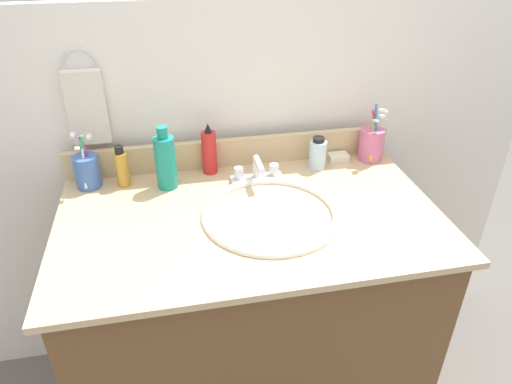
{
  "coord_description": "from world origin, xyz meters",
  "views": [
    {
      "loc": [
        -0.19,
        -1.04,
        1.51
      ],
      "look_at": [
        0.02,
        0.0,
        0.86
      ],
      "focal_mm": 32.71,
      "sensor_mm": 36.0,
      "label": 1
    }
  ],
  "objects_px": {
    "hand_towel": "(87,107)",
    "bottle_spray_red": "(209,151)",
    "faucet": "(257,173)",
    "bottle_mouthwash_teal": "(166,161)",
    "bottle_oil_amber": "(122,168)",
    "cup_blue_plastic": "(87,171)",
    "soap_bar": "(338,157)",
    "cup_pink": "(371,144)",
    "bottle_gel_clear": "(318,154)"
  },
  "relations": [
    {
      "from": "hand_towel",
      "to": "bottle_spray_red",
      "type": "xyz_separation_m",
      "value": [
        0.34,
        -0.06,
        -0.15
      ]
    },
    {
      "from": "faucet",
      "to": "bottle_mouthwash_teal",
      "type": "height_order",
      "value": "bottle_mouthwash_teal"
    },
    {
      "from": "bottle_oil_amber",
      "to": "cup_blue_plastic",
      "type": "distance_m",
      "value": 0.1
    },
    {
      "from": "bottle_oil_amber",
      "to": "soap_bar",
      "type": "distance_m",
      "value": 0.69
    },
    {
      "from": "faucet",
      "to": "bottle_mouthwash_teal",
      "type": "bearing_deg",
      "value": 175.96
    },
    {
      "from": "cup_pink",
      "to": "bottle_mouthwash_teal",
      "type": "bearing_deg",
      "value": -175.8
    },
    {
      "from": "soap_bar",
      "to": "bottle_mouthwash_teal",
      "type": "bearing_deg",
      "value": -173.73
    },
    {
      "from": "faucet",
      "to": "bottle_gel_clear",
      "type": "bearing_deg",
      "value": 12.38
    },
    {
      "from": "bottle_gel_clear",
      "to": "bottle_spray_red",
      "type": "xyz_separation_m",
      "value": [
        -0.34,
        0.04,
        0.02
      ]
    },
    {
      "from": "cup_pink",
      "to": "cup_blue_plastic",
      "type": "bearing_deg",
      "value": -179.93
    },
    {
      "from": "bottle_oil_amber",
      "to": "cup_blue_plastic",
      "type": "relative_size",
      "value": 0.75
    },
    {
      "from": "bottle_oil_amber",
      "to": "cup_pink",
      "type": "relative_size",
      "value": 0.67
    },
    {
      "from": "bottle_spray_red",
      "to": "soap_bar",
      "type": "bearing_deg",
      "value": -0.58
    },
    {
      "from": "bottle_gel_clear",
      "to": "cup_pink",
      "type": "distance_m",
      "value": 0.19
    },
    {
      "from": "hand_towel",
      "to": "cup_pink",
      "type": "relative_size",
      "value": 1.13
    },
    {
      "from": "cup_pink",
      "to": "cup_blue_plastic",
      "type": "xyz_separation_m",
      "value": [
        -0.9,
        -0.0,
        -0.0
      ]
    },
    {
      "from": "cup_blue_plastic",
      "to": "soap_bar",
      "type": "height_order",
      "value": "cup_blue_plastic"
    },
    {
      "from": "hand_towel",
      "to": "soap_bar",
      "type": "bearing_deg",
      "value": -4.71
    },
    {
      "from": "bottle_oil_amber",
      "to": "bottle_spray_red",
      "type": "height_order",
      "value": "bottle_spray_red"
    },
    {
      "from": "hand_towel",
      "to": "bottle_oil_amber",
      "type": "xyz_separation_m",
      "value": [
        0.08,
        -0.09,
        -0.16
      ]
    },
    {
      "from": "bottle_spray_red",
      "to": "cup_pink",
      "type": "height_order",
      "value": "cup_pink"
    },
    {
      "from": "bottle_spray_red",
      "to": "hand_towel",
      "type": "bearing_deg",
      "value": 170.26
    },
    {
      "from": "bottle_oil_amber",
      "to": "bottle_spray_red",
      "type": "distance_m",
      "value": 0.27
    },
    {
      "from": "faucet",
      "to": "bottle_spray_red",
      "type": "height_order",
      "value": "bottle_spray_red"
    },
    {
      "from": "bottle_gel_clear",
      "to": "faucet",
      "type": "bearing_deg",
      "value": -167.62
    },
    {
      "from": "bottle_oil_amber",
      "to": "soap_bar",
      "type": "height_order",
      "value": "bottle_oil_amber"
    },
    {
      "from": "hand_towel",
      "to": "bottle_oil_amber",
      "type": "height_order",
      "value": "hand_towel"
    },
    {
      "from": "hand_towel",
      "to": "bottle_mouthwash_teal",
      "type": "relative_size",
      "value": 1.13
    },
    {
      "from": "bottle_mouthwash_teal",
      "to": "cup_pink",
      "type": "height_order",
      "value": "same"
    },
    {
      "from": "cup_pink",
      "to": "soap_bar",
      "type": "xyz_separation_m",
      "value": [
        -0.11,
        0.01,
        -0.05
      ]
    },
    {
      "from": "bottle_spray_red",
      "to": "cup_blue_plastic",
      "type": "relative_size",
      "value": 0.96
    },
    {
      "from": "bottle_mouthwash_teal",
      "to": "bottle_gel_clear",
      "type": "bearing_deg",
      "value": 3.18
    },
    {
      "from": "bottle_oil_amber",
      "to": "soap_bar",
      "type": "relative_size",
      "value": 2.02
    },
    {
      "from": "faucet",
      "to": "bottle_spray_red",
      "type": "bearing_deg",
      "value": 147.65
    },
    {
      "from": "bottle_oil_amber",
      "to": "bottle_gel_clear",
      "type": "bearing_deg",
      "value": -0.93
    },
    {
      "from": "bottle_oil_amber",
      "to": "cup_pink",
      "type": "distance_m",
      "value": 0.8
    },
    {
      "from": "soap_bar",
      "to": "bottle_spray_red",
      "type": "bearing_deg",
      "value": 179.42
    },
    {
      "from": "cup_pink",
      "to": "cup_blue_plastic",
      "type": "distance_m",
      "value": 0.9
    },
    {
      "from": "bottle_oil_amber",
      "to": "cup_blue_plastic",
      "type": "xyz_separation_m",
      "value": [
        -0.1,
        0.01,
        -0.01
      ]
    },
    {
      "from": "bottle_gel_clear",
      "to": "cup_pink",
      "type": "xyz_separation_m",
      "value": [
        0.19,
        0.02,
        0.01
      ]
    },
    {
      "from": "bottle_gel_clear",
      "to": "cup_blue_plastic",
      "type": "distance_m",
      "value": 0.71
    },
    {
      "from": "bottle_spray_red",
      "to": "soap_bar",
      "type": "xyz_separation_m",
      "value": [
        0.43,
        -0.0,
        -0.06
      ]
    },
    {
      "from": "bottle_mouthwash_teal",
      "to": "cup_blue_plastic",
      "type": "height_order",
      "value": "bottle_mouthwash_teal"
    },
    {
      "from": "cup_pink",
      "to": "soap_bar",
      "type": "distance_m",
      "value": 0.12
    },
    {
      "from": "faucet",
      "to": "soap_bar",
      "type": "xyz_separation_m",
      "value": [
        0.29,
        0.08,
        -0.02
      ]
    },
    {
      "from": "bottle_mouthwash_teal",
      "to": "soap_bar",
      "type": "xyz_separation_m",
      "value": [
        0.56,
        0.06,
        -0.07
      ]
    },
    {
      "from": "bottle_gel_clear",
      "to": "hand_towel",
      "type": "bearing_deg",
      "value": 171.82
    },
    {
      "from": "bottle_gel_clear",
      "to": "bottle_mouthwash_teal",
      "type": "bearing_deg",
      "value": -176.82
    },
    {
      "from": "hand_towel",
      "to": "cup_pink",
      "type": "distance_m",
      "value": 0.89
    },
    {
      "from": "faucet",
      "to": "cup_pink",
      "type": "distance_m",
      "value": 0.4
    }
  ]
}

